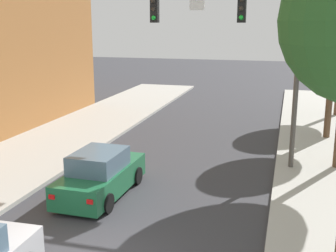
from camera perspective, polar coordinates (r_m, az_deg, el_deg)
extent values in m
cylinder|color=#514C47|center=(17.49, 16.55, 6.59)|extent=(0.20, 0.20, 7.50)
cube|color=black|center=(17.49, 9.66, 14.92)|extent=(0.32, 0.28, 1.05)
sphere|color=#2D2823|center=(17.36, 9.65, 16.03)|extent=(0.18, 0.18, 0.18)
sphere|color=#2D2823|center=(17.34, 9.61, 14.94)|extent=(0.18, 0.18, 0.18)
sphere|color=green|center=(17.34, 9.56, 13.85)|extent=(0.18, 0.18, 0.18)
cube|color=black|center=(18.22, -1.76, 15.04)|extent=(0.32, 0.28, 1.05)
sphere|color=#2D2823|center=(18.09, -1.92, 16.09)|extent=(0.18, 0.18, 0.18)
sphere|color=#2D2823|center=(18.08, -1.91, 15.05)|extent=(0.18, 0.18, 0.18)
sphere|color=green|center=(18.07, -1.90, 14.00)|extent=(0.18, 0.18, 0.18)
cube|color=white|center=(17.76, 3.83, 15.62)|extent=(0.60, 0.03, 0.44)
cube|color=#1E663D|center=(15.25, -8.73, -6.91)|extent=(1.78, 4.23, 0.80)
cube|color=slate|center=(14.89, -9.08, -4.50)|extent=(1.54, 2.03, 0.64)
cylinder|color=black|center=(16.77, -9.30, -5.89)|extent=(0.23, 0.64, 0.64)
cylinder|color=black|center=(16.15, -4.11, -6.51)|extent=(0.23, 0.64, 0.64)
cylinder|color=black|center=(14.64, -13.81, -9.06)|extent=(0.23, 0.64, 0.64)
cylinder|color=black|center=(13.92, -7.98, -9.99)|extent=(0.23, 0.64, 0.64)
cube|color=red|center=(13.77, -15.01, -8.98)|extent=(0.20, 0.04, 0.14)
cube|color=red|center=(13.18, -10.21, -9.77)|extent=(0.20, 0.04, 0.14)
cylinder|color=brown|center=(23.04, 20.44, 3.75)|extent=(0.32, 0.32, 4.24)
sphere|color=#2D6028|center=(22.76, 21.15, 12.10)|extent=(3.30, 3.30, 3.30)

